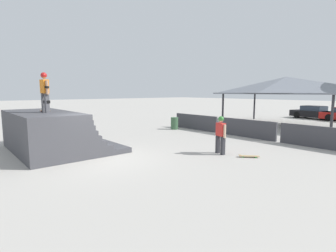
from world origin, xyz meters
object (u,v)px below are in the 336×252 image
(skateboard_on_deck, at_px, (45,110))
(trash_bin, at_px, (174,123))
(skater_on_deck, at_px, (45,90))
(parked_car_black, at_px, (314,113))
(bystander_walking, at_px, (221,132))
(skateboard_on_ground, at_px, (248,156))

(skateboard_on_deck, xyz_separation_m, trash_bin, (-1.41, 8.98, -1.42))
(skater_on_deck, bearing_deg, skateboard_on_deck, 163.70)
(trash_bin, distance_m, parked_car_black, 15.77)
(bystander_walking, height_order, trash_bin, bystander_walking)
(skateboard_on_deck, bearing_deg, trash_bin, 94.65)
(skateboard_on_deck, relative_size, skateboard_on_ground, 1.14)
(skateboard_on_ground, bearing_deg, parked_car_black, -119.02)
(skateboard_on_deck, height_order, bystander_walking, skateboard_on_deck)
(bystander_walking, bearing_deg, skateboard_on_deck, 58.74)
(trash_bin, height_order, parked_car_black, parked_car_black)
(skater_on_deck, xyz_separation_m, parked_car_black, (1.60, 24.45, -2.16))
(skater_on_deck, distance_m, skateboard_on_deck, 1.04)
(skater_on_deck, height_order, trash_bin, skater_on_deck)
(bystander_walking, xyz_separation_m, parked_car_black, (-3.37, 18.83, -0.36))
(skater_on_deck, distance_m, skateboard_on_ground, 8.99)
(skater_on_deck, relative_size, parked_car_black, 0.37)
(parked_car_black, bearing_deg, bystander_walking, -69.91)
(skateboard_on_ground, bearing_deg, skateboard_on_deck, -0.71)
(skateboard_on_ground, xyz_separation_m, trash_bin, (-7.99, 3.05, 0.37))
(trash_bin, bearing_deg, skateboard_on_ground, -20.92)
(skateboard_on_ground, bearing_deg, trash_bin, -63.65)
(bystander_walking, height_order, parked_car_black, bystander_walking)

